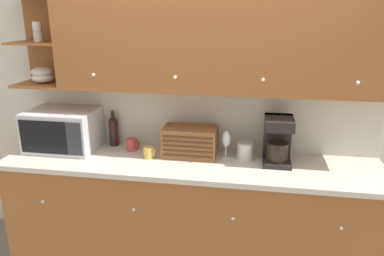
# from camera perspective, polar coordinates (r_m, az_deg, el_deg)

# --- Properties ---
(ground_plane) EXTENTS (24.00, 24.00, 0.00)m
(ground_plane) POSITION_cam_1_polar(r_m,az_deg,el_deg) (3.64, 0.61, -16.46)
(ground_plane) COLOR slate
(wall_back) EXTENTS (5.33, 0.06, 2.60)m
(wall_back) POSITION_cam_1_polar(r_m,az_deg,el_deg) (3.14, 0.77, 3.96)
(wall_back) COLOR beige
(wall_back) RESTS_ON ground_plane
(counter_unit) EXTENTS (2.95, 0.66, 0.91)m
(counter_unit) POSITION_cam_1_polar(r_m,az_deg,el_deg) (3.14, -0.30, -12.71)
(counter_unit) COLOR #935628
(counter_unit) RESTS_ON ground_plane
(backsplash_panel) EXTENTS (2.93, 0.01, 0.53)m
(backsplash_panel) POSITION_cam_1_polar(r_m,az_deg,el_deg) (3.13, 0.66, 1.63)
(backsplash_panel) COLOR beige
(backsplash_panel) RESTS_ON counter_unit
(upper_cabinets) EXTENTS (2.93, 0.36, 0.72)m
(upper_cabinets) POSITION_cam_1_polar(r_m,az_deg,el_deg) (2.84, 3.58, 12.71)
(upper_cabinets) COLOR #935628
(upper_cabinets) RESTS_ON backsplash_panel
(microwave) EXTENTS (0.56, 0.42, 0.34)m
(microwave) POSITION_cam_1_polar(r_m,az_deg,el_deg) (3.31, -19.05, -0.26)
(microwave) COLOR silver
(microwave) RESTS_ON counter_unit
(wine_bottle) EXTENTS (0.08, 0.08, 0.31)m
(wine_bottle) POSITION_cam_1_polar(r_m,az_deg,el_deg) (3.29, -11.86, -0.26)
(wine_bottle) COLOR black
(wine_bottle) RESTS_ON counter_unit
(mug_blue_second) EXTENTS (0.10, 0.09, 0.10)m
(mug_blue_second) POSITION_cam_1_polar(r_m,az_deg,el_deg) (3.17, -9.10, -2.47)
(mug_blue_second) COLOR #B73D38
(mug_blue_second) RESTS_ON counter_unit
(mug) EXTENTS (0.09, 0.08, 0.09)m
(mug) POSITION_cam_1_polar(r_m,az_deg,el_deg) (2.99, -6.57, -3.73)
(mug) COLOR gold
(mug) RESTS_ON counter_unit
(bread_box) EXTENTS (0.43, 0.25, 0.24)m
(bread_box) POSITION_cam_1_polar(r_m,az_deg,el_deg) (3.00, -0.30, -2.09)
(bread_box) COLOR brown
(bread_box) RESTS_ON counter_unit
(wine_glass) EXTENTS (0.07, 0.07, 0.23)m
(wine_glass) POSITION_cam_1_polar(r_m,az_deg,el_deg) (2.95, 5.21, -1.80)
(wine_glass) COLOR silver
(wine_glass) RESTS_ON counter_unit
(storage_canister) EXTENTS (0.13, 0.13, 0.14)m
(storage_canister) POSITION_cam_1_polar(r_m,az_deg,el_deg) (2.98, 8.12, -3.38)
(storage_canister) COLOR silver
(storage_canister) RESTS_ON counter_unit
(coffee_maker) EXTENTS (0.21, 0.27, 0.36)m
(coffee_maker) POSITION_cam_1_polar(r_m,az_deg,el_deg) (2.92, 12.94, -1.64)
(coffee_maker) COLOR black
(coffee_maker) RESTS_ON counter_unit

